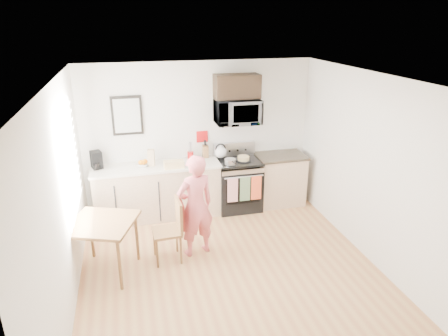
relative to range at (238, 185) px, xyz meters
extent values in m
plane|color=#A0653E|center=(-0.63, -1.98, -0.44)|extent=(4.60, 4.60, 0.00)
cube|color=white|center=(-0.63, 0.32, 0.86)|extent=(4.00, 0.04, 2.60)
cube|color=white|center=(-0.63, -4.28, 0.86)|extent=(4.00, 0.04, 2.60)
cube|color=white|center=(-2.63, -1.98, 0.86)|extent=(0.04, 4.60, 2.60)
cube|color=white|center=(1.37, -1.98, 0.86)|extent=(0.04, 4.60, 2.60)
cube|color=silver|center=(-0.63, -1.98, 2.16)|extent=(4.00, 4.60, 0.04)
cube|color=silver|center=(-2.61, -1.18, 1.11)|extent=(0.02, 1.40, 1.50)
cube|color=white|center=(-2.60, -1.18, 1.11)|extent=(0.01, 1.30, 1.40)
cube|color=tan|center=(-1.43, 0.02, 0.01)|extent=(2.10, 0.60, 0.90)
cube|color=white|center=(-1.43, 0.02, 0.48)|extent=(2.14, 0.64, 0.04)
cube|color=tan|center=(0.80, 0.02, 0.01)|extent=(0.84, 0.60, 0.90)
cube|color=black|center=(0.80, 0.02, 0.48)|extent=(0.88, 0.64, 0.04)
cube|color=black|center=(0.00, 0.00, -0.05)|extent=(0.76, 0.65, 0.77)
cube|color=black|center=(0.00, -0.32, 0.01)|extent=(0.61, 0.02, 0.45)
cube|color=#B3B3B8|center=(0.00, -0.31, 0.34)|extent=(0.74, 0.02, 0.14)
cylinder|color=#B3B3B8|center=(0.00, -0.36, 0.30)|extent=(0.68, 0.02, 0.02)
cube|color=black|center=(0.00, 0.00, 0.46)|extent=(0.76, 0.65, 0.04)
cube|color=#B3B3B8|center=(0.00, 0.27, 0.60)|extent=(0.76, 0.08, 0.24)
cube|color=silver|center=(-0.20, -0.37, 0.08)|extent=(0.18, 0.02, 0.44)
cube|color=#4F6644|center=(0.02, -0.37, 0.08)|extent=(0.18, 0.02, 0.44)
cube|color=#C0411C|center=(0.22, -0.37, 0.08)|extent=(0.18, 0.02, 0.44)
imported|color=#B3B3B8|center=(0.00, 0.10, 1.32)|extent=(0.76, 0.51, 0.42)
cube|color=black|center=(0.00, 0.15, 1.74)|extent=(0.76, 0.35, 0.40)
cube|color=black|center=(-1.83, 0.30, 1.31)|extent=(0.50, 0.03, 0.65)
cube|color=silver|center=(-1.83, 0.28, 1.31)|extent=(0.42, 0.01, 0.56)
cube|color=#A50E0F|center=(-0.58, 0.31, 0.86)|extent=(0.20, 0.02, 0.20)
imported|color=#BE3534|center=(-1.00, -1.29, 0.32)|extent=(0.63, 0.51, 1.52)
cube|color=brown|center=(-2.28, -1.47, 0.31)|extent=(0.82, 0.82, 0.04)
cylinder|color=brown|center=(-2.71, -1.66, -0.07)|extent=(0.04, 0.04, 0.72)
cylinder|color=brown|center=(-2.09, -1.90, -0.07)|extent=(0.04, 0.04, 0.72)
cylinder|color=brown|center=(-2.47, -1.03, -0.07)|extent=(0.04, 0.04, 0.72)
cylinder|color=brown|center=(-1.85, -1.27, -0.07)|extent=(0.04, 0.04, 0.72)
cube|color=brown|center=(-1.43, -1.37, 0.01)|extent=(0.40, 0.40, 0.04)
cube|color=brown|center=(-1.25, -1.36, 0.25)|extent=(0.05, 0.39, 0.47)
cube|color=#4F100D|center=(-1.23, -1.36, 0.26)|extent=(0.07, 0.35, 0.39)
cylinder|color=brown|center=(-1.59, -1.54, -0.22)|extent=(0.03, 0.03, 0.43)
cylinder|color=brown|center=(-1.26, -1.53, -0.22)|extent=(0.03, 0.03, 0.43)
cylinder|color=brown|center=(-1.61, -1.21, -0.22)|extent=(0.03, 0.03, 0.43)
cylinder|color=brown|center=(-1.28, -1.20, -0.22)|extent=(0.03, 0.03, 0.43)
cube|color=brown|center=(-0.54, 0.24, 0.61)|extent=(0.10, 0.14, 0.22)
cylinder|color=#A50E0F|center=(-0.81, 0.20, 0.57)|extent=(0.11, 0.11, 0.13)
imported|color=white|center=(-1.64, 0.04, 0.53)|extent=(0.29, 0.29, 0.06)
cube|color=tan|center=(-1.50, 0.04, 0.64)|extent=(0.12, 0.12, 0.28)
cube|color=black|center=(-2.38, 0.14, 0.65)|extent=(0.21, 0.23, 0.29)
cylinder|color=black|center=(-2.38, 0.05, 0.57)|extent=(0.11, 0.11, 0.11)
cube|color=#DCB773|center=(-1.15, -0.16, 0.56)|extent=(0.33, 0.16, 0.12)
cylinder|color=black|center=(0.07, -0.07, 0.49)|extent=(0.25, 0.25, 0.01)
cylinder|color=tan|center=(0.07, -0.07, 0.54)|extent=(0.20, 0.20, 0.07)
sphere|color=white|center=(-0.28, 0.17, 0.59)|extent=(0.21, 0.21, 0.21)
cone|color=white|center=(-0.28, 0.17, 0.71)|extent=(0.07, 0.07, 0.07)
torus|color=black|center=(-0.28, 0.17, 0.66)|extent=(0.19, 0.02, 0.19)
cylinder|color=#B3B3B8|center=(-0.20, -0.19, 0.53)|extent=(0.19, 0.19, 0.09)
cylinder|color=black|center=(-0.18, -0.32, 0.57)|extent=(0.04, 0.17, 0.02)
camera|label=1|loc=(-1.84, -6.33, 2.83)|focal=32.00mm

